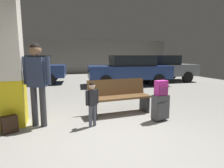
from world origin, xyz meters
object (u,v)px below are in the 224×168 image
parked_car_near (129,69)px  backpack_bright (161,88)px  adult (37,76)px  bench (119,97)px  backpack_dark_floor (9,124)px  parked_car_far (27,69)px  parked_car_side (159,68)px  child (92,100)px  structural_pillar (7,57)px  suitcase (160,107)px

parked_car_near → backpack_bright: bearing=-104.8°
backpack_bright → adult: 2.73m
bench → adult: size_ratio=0.93×
bench → parked_car_near: size_ratio=0.38×
backpack_dark_floor → parked_car_far: (-0.51, 6.89, 0.64)m
backpack_dark_floor → parked_car_side: 8.74m
backpack_bright → backpack_dark_floor: backpack_bright is taller
backpack_bright → child: child is taller
child → backpack_dark_floor: (-1.62, 0.17, -0.42)m
child → parked_car_side: 7.66m
structural_pillar → parked_car_near: (4.61, 4.43, -0.68)m
bench → child: bearing=-140.6°
backpack_dark_floor → bench: bearing=12.1°
structural_pillar → parked_car_far: size_ratio=0.70×
parked_car_far → parked_car_near: bearing=-21.6°
parked_car_side → parked_car_far: bearing=169.5°
adult → parked_car_near: bearing=49.3°
bench → backpack_dark_floor: bench is taller
bench → backpack_bright: (0.74, -0.81, 0.33)m
parked_car_far → backpack_dark_floor: bearing=-85.8°
structural_pillar → backpack_bright: structural_pillar is taller
parked_car_near → parked_car_far: same height
adult → parked_car_near: size_ratio=0.41×
child → parked_car_far: parked_car_far is taller
suitcase → parked_car_side: bearing=59.0°
child → backpack_dark_floor: size_ratio=2.81×
structural_pillar → child: size_ratio=3.13×
adult → parked_car_side: 8.18m
parked_car_near → parked_car_far: bearing=158.4°
suitcase → adult: size_ratio=0.34×
structural_pillar → bench: structural_pillar is taller
backpack_bright → adult: adult is taller
structural_pillar → adult: (0.57, -0.26, -0.40)m
adult → backpack_dark_floor: (-0.54, -0.19, -0.92)m
backpack_bright → parked_car_near: bearing=75.2°
structural_pillar → child: 1.98m
suitcase → backpack_dark_floor: bearing=175.1°
parked_car_near → parked_car_far: (-5.09, 2.01, 0.00)m
structural_pillar → parked_car_far: bearing=94.2°
suitcase → backpack_dark_floor: (-3.21, 0.28, -0.15)m
bench → backpack_dark_floor: (-2.48, -0.53, -0.28)m
suitcase → parked_car_near: bearing=75.2°
suitcase → child: (-1.59, 0.11, 0.27)m
suitcase → child: size_ratio=0.63×
adult → parked_car_side: adult is taller
structural_pillar → parked_car_near: 6.43m
backpack_dark_floor → adult: bearing=19.6°
backpack_dark_floor → parked_car_side: size_ratio=0.08×
suitcase → parked_car_far: (-3.72, 7.17, 0.48)m
child → parked_car_near: parked_car_near is taller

